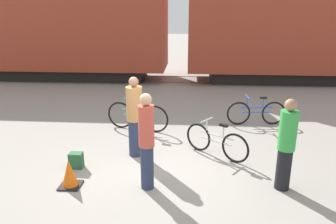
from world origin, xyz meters
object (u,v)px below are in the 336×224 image
object	(u,v)px
bicycle_silver	(216,141)
person_in_tan	(135,117)
person_in_green	(286,145)
bicycle_teal	(137,116)
freight_train	(177,15)
bicycle_blue	(256,113)
backpack	(76,160)
traffic_cone	(69,174)
person_in_red	(147,141)

from	to	relation	value
bicycle_silver	person_in_tan	bearing A→B (deg)	-177.75
person_in_green	bicycle_teal	bearing A→B (deg)	-77.68
freight_train	person_in_tan	world-z (taller)	freight_train
bicycle_silver	bicycle_blue	bearing A→B (deg)	59.97
freight_train	bicycle_silver	bearing A→B (deg)	-81.42
freight_train	backpack	bearing A→B (deg)	-100.36
bicycle_blue	traffic_cone	size ratio (longest dim) A/B	3.12
bicycle_silver	backpack	size ratio (longest dim) A/B	4.02
person_in_red	backpack	xyz separation A→B (m)	(-1.63, 0.70, -0.78)
person_in_red	backpack	size ratio (longest dim) A/B	5.44
bicycle_blue	person_in_red	size ratio (longest dim) A/B	0.93
backpack	traffic_cone	distance (m)	0.78
bicycle_blue	person_in_tan	world-z (taller)	person_in_tan
person_in_red	backpack	bearing A→B (deg)	135.21
bicycle_blue	traffic_cone	world-z (taller)	bicycle_blue
bicycle_silver	traffic_cone	xyz separation A→B (m)	(-2.87, -1.57, -0.11)
bicycle_silver	person_in_tan	xyz separation A→B (m)	(-1.85, -0.07, 0.57)
freight_train	person_in_tan	size ratio (longest dim) A/B	15.04
person_in_tan	backpack	xyz separation A→B (m)	(-1.16, -0.73, -0.76)
bicycle_silver	traffic_cone	distance (m)	3.27
person_in_red	person_in_tan	xyz separation A→B (m)	(-0.46, 1.43, -0.03)
bicycle_silver	person_in_tan	world-z (taller)	person_in_tan
bicycle_blue	person_in_red	xyz separation A→B (m)	(-2.70, -3.78, 0.58)
freight_train	bicycle_silver	distance (m)	9.07
bicycle_blue	bicycle_teal	world-z (taller)	bicycle_teal
bicycle_blue	freight_train	bearing A→B (deg)	112.43
bicycle_silver	person_in_red	distance (m)	2.13
bicycle_teal	person_in_tan	size ratio (longest dim) A/B	0.97
bicycle_teal	person_in_tan	xyz separation A→B (m)	(0.22, -1.64, 0.52)
bicycle_teal	person_in_green	world-z (taller)	person_in_green
person_in_green	person_in_red	bearing A→B (deg)	-32.03
bicycle_silver	person_in_green	bearing A→B (deg)	-49.38
person_in_red	traffic_cone	size ratio (longest dim) A/B	3.36
bicycle_teal	person_in_green	size ratio (longest dim) A/B	1.01
traffic_cone	person_in_red	bearing A→B (deg)	2.35
person_in_red	person_in_green	world-z (taller)	person_in_red
person_in_tan	backpack	bearing A→B (deg)	-63.28
person_in_red	person_in_green	xyz separation A→B (m)	(2.54, 0.16, -0.06)
bicycle_teal	person_in_green	distance (m)	4.38
bicycle_silver	backpack	xyz separation A→B (m)	(-3.01, -0.80, -0.19)
bicycle_teal	person_in_tan	world-z (taller)	person_in_tan
bicycle_teal	freight_train	bearing A→B (deg)	83.67
backpack	traffic_cone	world-z (taller)	traffic_cone
person_in_red	backpack	world-z (taller)	person_in_red
person_in_red	bicycle_blue	bearing A→B (deg)	33.05
bicycle_blue	person_in_red	distance (m)	4.68
person_in_red	bicycle_silver	bearing A→B (deg)	25.99
bicycle_silver	person_in_green	xyz separation A→B (m)	(1.16, -1.35, 0.53)
freight_train	person_in_green	xyz separation A→B (m)	(2.45, -9.93, -2.09)
bicycle_silver	backpack	bearing A→B (deg)	-165.05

